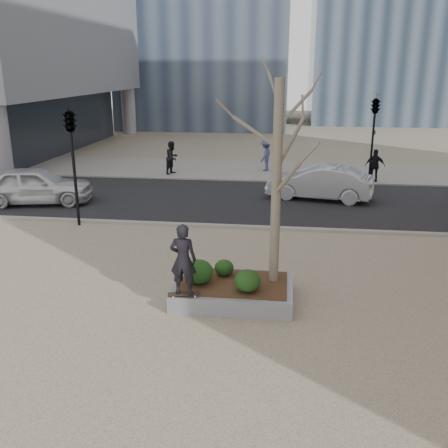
# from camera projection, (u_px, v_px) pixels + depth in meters

# --- Properties ---
(ground) EXTENTS (120.00, 120.00, 0.00)m
(ground) POSITION_uv_depth(u_px,v_px,m) (195.00, 298.00, 12.94)
(ground) COLOR tan
(ground) RESTS_ON ground
(street) EXTENTS (60.00, 8.00, 0.02)m
(street) POSITION_uv_depth(u_px,v_px,m) (236.00, 200.00, 22.40)
(street) COLOR black
(street) RESTS_ON ground
(far_sidewalk) EXTENTS (60.00, 6.00, 0.02)m
(far_sidewalk) POSITION_uv_depth(u_px,v_px,m) (248.00, 170.00, 29.02)
(far_sidewalk) COLOR gray
(far_sidewalk) RESTS_ON ground
(planter) EXTENTS (3.00, 2.00, 0.45)m
(planter) POSITION_uv_depth(u_px,v_px,m) (233.00, 292.00, 12.75)
(planter) COLOR gray
(planter) RESTS_ON ground
(planter_mulch) EXTENTS (2.70, 1.70, 0.04)m
(planter_mulch) POSITION_uv_depth(u_px,v_px,m) (234.00, 283.00, 12.67)
(planter_mulch) COLOR #382314
(planter_mulch) RESTS_ON planter
(sycamore_tree) EXTENTS (2.80, 2.80, 6.60)m
(sycamore_tree) POSITION_uv_depth(u_px,v_px,m) (277.00, 152.00, 11.84)
(sycamore_tree) COLOR gray
(sycamore_tree) RESTS_ON planter_mulch
(shrub_left) EXTENTS (0.72, 0.72, 0.62)m
(shrub_left) POSITION_uv_depth(u_px,v_px,m) (199.00, 272.00, 12.53)
(shrub_left) COLOR #113612
(shrub_left) RESTS_ON planter_mulch
(shrub_middle) EXTENTS (0.50, 0.50, 0.43)m
(shrub_middle) POSITION_uv_depth(u_px,v_px,m) (224.00, 268.00, 13.03)
(shrub_middle) COLOR #123912
(shrub_middle) RESTS_ON planter_mulch
(shrub_right) EXTENTS (0.64, 0.64, 0.55)m
(shrub_right) POSITION_uv_depth(u_px,v_px,m) (248.00, 281.00, 12.08)
(shrub_right) COLOR #163F14
(shrub_right) RESTS_ON planter_mulch
(skateboard) EXTENTS (0.80, 0.36, 0.08)m
(skateboard) POSITION_uv_depth(u_px,v_px,m) (184.00, 295.00, 11.97)
(skateboard) COLOR black
(skateboard) RESTS_ON planter
(skateboarder) EXTENTS (0.66, 0.45, 1.75)m
(skateboarder) POSITION_uv_depth(u_px,v_px,m) (183.00, 260.00, 11.70)
(skateboarder) COLOR black
(skateboarder) RESTS_ON skateboard
(police_car) EXTENTS (5.05, 2.87, 1.62)m
(police_car) POSITION_uv_depth(u_px,v_px,m) (36.00, 185.00, 21.61)
(police_car) COLOR silver
(police_car) RESTS_ON street
(car_silver) EXTENTS (4.90, 2.53, 1.54)m
(car_silver) POSITION_uv_depth(u_px,v_px,m) (320.00, 182.00, 22.34)
(car_silver) COLOR #A0A3A8
(car_silver) RESTS_ON street
(pedestrian_a) EXTENTS (0.98, 1.08, 1.81)m
(pedestrian_a) POSITION_uv_depth(u_px,v_px,m) (172.00, 158.00, 27.68)
(pedestrian_a) COLOR black
(pedestrian_a) RESTS_ON far_sidewalk
(pedestrian_b) EXTENTS (0.94, 1.28, 1.78)m
(pedestrian_b) POSITION_uv_depth(u_px,v_px,m) (266.00, 155.00, 28.51)
(pedestrian_b) COLOR #404B73
(pedestrian_b) RESTS_ON far_sidewalk
(pedestrian_c) EXTENTS (1.04, 0.56, 1.69)m
(pedestrian_c) POSITION_uv_depth(u_px,v_px,m) (375.00, 166.00, 25.71)
(pedestrian_c) COLOR black
(pedestrian_c) RESTS_ON far_sidewalk
(traffic_light_near) EXTENTS (0.60, 2.48, 4.50)m
(traffic_light_near) POSITION_uv_depth(u_px,v_px,m) (74.00, 166.00, 18.23)
(traffic_light_near) COLOR black
(traffic_light_near) RESTS_ON ground
(traffic_light_far) EXTENTS (0.60, 2.48, 4.50)m
(traffic_light_far) POSITION_uv_depth(u_px,v_px,m) (373.00, 139.00, 25.29)
(traffic_light_far) COLOR black
(traffic_light_far) RESTS_ON ground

